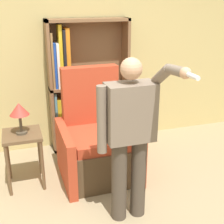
# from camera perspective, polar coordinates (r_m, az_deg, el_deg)

# --- Properties ---
(wall_back) EXTENTS (8.00, 0.06, 2.80)m
(wall_back) POSITION_cam_1_polar(r_m,az_deg,el_deg) (4.48, -7.29, 11.09)
(wall_back) COLOR tan
(wall_back) RESTS_ON ground_plane
(bookcase) EXTENTS (1.13, 0.28, 1.84)m
(bookcase) POSITION_cam_1_polar(r_m,az_deg,el_deg) (4.44, -6.12, 4.46)
(bookcase) COLOR brown
(bookcase) RESTS_ON ground_plane
(armchair) EXTENTS (0.90, 0.89, 1.31)m
(armchair) POSITION_cam_1_polar(r_m,az_deg,el_deg) (3.87, -2.81, -5.88)
(armchair) COLOR #4C3823
(armchair) RESTS_ON ground_plane
(person_standing) EXTENTS (0.60, 0.78, 1.63)m
(person_standing) POSITION_cam_1_polar(r_m,az_deg,el_deg) (2.89, 3.34, -3.72)
(person_standing) COLOR #473D33
(person_standing) RESTS_ON ground_plane
(side_table) EXTENTS (0.43, 0.43, 0.66)m
(side_table) POSITION_cam_1_polar(r_m,az_deg,el_deg) (3.73, -15.99, -5.55)
(side_table) COLOR brown
(side_table) RESTS_ON ground_plane
(table_lamp) EXTENTS (0.22, 0.22, 0.36)m
(table_lamp) POSITION_cam_1_polar(r_m,az_deg,el_deg) (3.58, -16.60, 0.20)
(table_lamp) COLOR #4C4233
(table_lamp) RESTS_ON side_table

